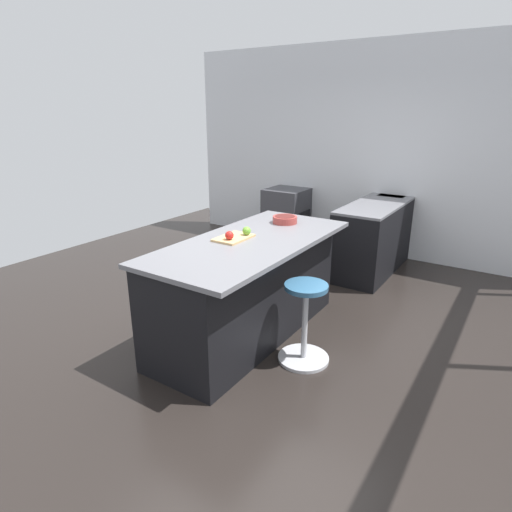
{
  "coord_description": "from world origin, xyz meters",
  "views": [
    {
      "loc": [
        3.26,
        2.09,
        2.06
      ],
      "look_at": [
        0.24,
        0.1,
        0.81
      ],
      "focal_mm": 29.97,
      "sensor_mm": 36.0,
      "label": 1
    }
  ],
  "objects_px": {
    "stool_by_window": "(305,325)",
    "fruit_bowl": "(285,219)",
    "cutting_board": "(234,238)",
    "apple_red": "(229,235)",
    "oven_range": "(286,216)",
    "kitchen_island": "(247,287)",
    "apple_green": "(247,231)"
  },
  "relations": [
    {
      "from": "stool_by_window",
      "to": "fruit_bowl",
      "type": "relative_size",
      "value": 2.83
    },
    {
      "from": "oven_range",
      "to": "fruit_bowl",
      "type": "height_order",
      "value": "fruit_bowl"
    },
    {
      "from": "stool_by_window",
      "to": "apple_green",
      "type": "bearing_deg",
      "value": -103.64
    },
    {
      "from": "apple_red",
      "to": "oven_range",
      "type": "bearing_deg",
      "value": -159.99
    },
    {
      "from": "stool_by_window",
      "to": "fruit_bowl",
      "type": "bearing_deg",
      "value": -140.37
    },
    {
      "from": "cutting_board",
      "to": "apple_red",
      "type": "xyz_separation_m",
      "value": [
        0.09,
        0.02,
        0.05
      ]
    },
    {
      "from": "apple_green",
      "to": "apple_red",
      "type": "bearing_deg",
      "value": -12.29
    },
    {
      "from": "oven_range",
      "to": "cutting_board",
      "type": "height_order",
      "value": "cutting_board"
    },
    {
      "from": "kitchen_island",
      "to": "fruit_bowl",
      "type": "distance_m",
      "value": 0.85
    },
    {
      "from": "oven_range",
      "to": "apple_red",
      "type": "height_order",
      "value": "apple_red"
    },
    {
      "from": "cutting_board",
      "to": "apple_red",
      "type": "bearing_deg",
      "value": 12.64
    },
    {
      "from": "oven_range",
      "to": "apple_green",
      "type": "xyz_separation_m",
      "value": [
        2.73,
        1.11,
        0.57
      ]
    },
    {
      "from": "apple_red",
      "to": "fruit_bowl",
      "type": "bearing_deg",
      "value": 174.29
    },
    {
      "from": "oven_range",
      "to": "stool_by_window",
      "type": "xyz_separation_m",
      "value": [
        2.9,
        1.82,
        -0.11
      ]
    },
    {
      "from": "apple_green",
      "to": "fruit_bowl",
      "type": "relative_size",
      "value": 0.31
    },
    {
      "from": "oven_range",
      "to": "cutting_board",
      "type": "relative_size",
      "value": 2.44
    },
    {
      "from": "stool_by_window",
      "to": "fruit_bowl",
      "type": "distance_m",
      "value": 1.24
    },
    {
      "from": "apple_green",
      "to": "oven_range",
      "type": "bearing_deg",
      "value": -157.83
    },
    {
      "from": "cutting_board",
      "to": "oven_range",
      "type": "bearing_deg",
      "value": -159.77
    },
    {
      "from": "stool_by_window",
      "to": "fruit_bowl",
      "type": "xyz_separation_m",
      "value": [
        -0.8,
        -0.67,
        0.66
      ]
    },
    {
      "from": "oven_range",
      "to": "kitchen_island",
      "type": "relative_size",
      "value": 0.41
    },
    {
      "from": "cutting_board",
      "to": "fruit_bowl",
      "type": "height_order",
      "value": "fruit_bowl"
    },
    {
      "from": "kitchen_island",
      "to": "cutting_board",
      "type": "height_order",
      "value": "cutting_board"
    },
    {
      "from": "apple_red",
      "to": "fruit_bowl",
      "type": "relative_size",
      "value": 0.31
    },
    {
      "from": "apple_red",
      "to": "cutting_board",
      "type": "bearing_deg",
      "value": -167.36
    },
    {
      "from": "oven_range",
      "to": "apple_green",
      "type": "relative_size",
      "value": 11.36
    },
    {
      "from": "oven_range",
      "to": "apple_green",
      "type": "height_order",
      "value": "apple_green"
    },
    {
      "from": "stool_by_window",
      "to": "cutting_board",
      "type": "bearing_deg",
      "value": -94.22
    },
    {
      "from": "kitchen_island",
      "to": "stool_by_window",
      "type": "xyz_separation_m",
      "value": [
        0.12,
        0.67,
        -0.15
      ]
    },
    {
      "from": "kitchen_island",
      "to": "apple_green",
      "type": "xyz_separation_m",
      "value": [
        -0.05,
        -0.04,
        0.53
      ]
    },
    {
      "from": "oven_range",
      "to": "cutting_board",
      "type": "xyz_separation_m",
      "value": [
        2.84,
        1.05,
        0.52
      ]
    },
    {
      "from": "cutting_board",
      "to": "apple_green",
      "type": "xyz_separation_m",
      "value": [
        -0.11,
        0.06,
        0.05
      ]
    }
  ]
}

